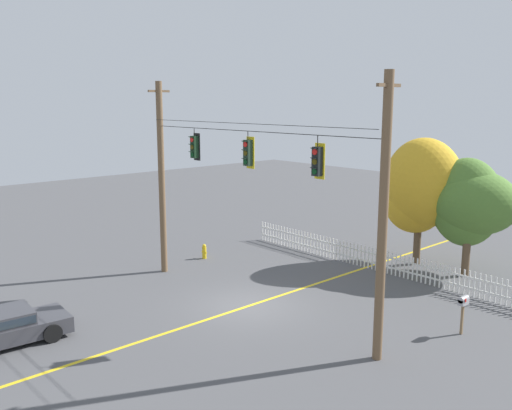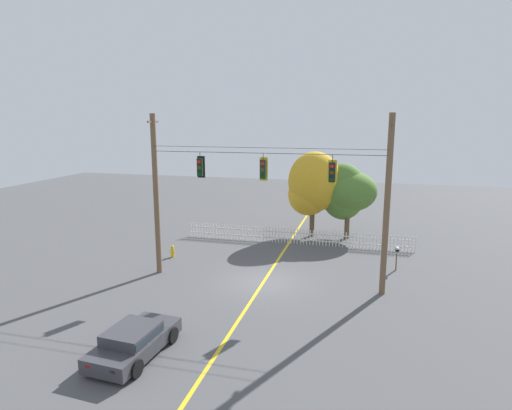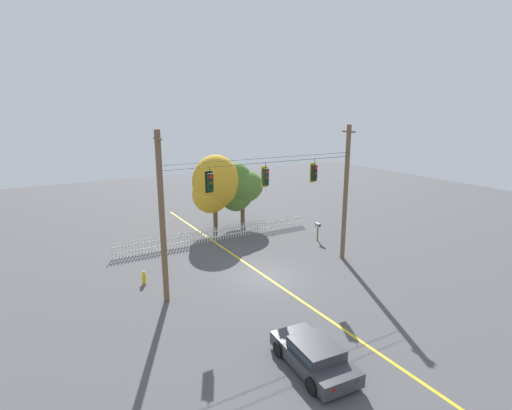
% 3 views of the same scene
% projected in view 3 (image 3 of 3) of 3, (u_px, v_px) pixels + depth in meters
% --- Properties ---
extents(ground, '(80.00, 80.00, 0.00)m').
position_uv_depth(ground, '(266.00, 277.00, 24.01)').
color(ground, '#4C4C4F').
extents(lane_centerline_stripe, '(0.16, 36.00, 0.01)m').
position_uv_depth(lane_centerline_stripe, '(266.00, 276.00, 24.00)').
color(lane_centerline_stripe, gold).
rests_on(lane_centerline_stripe, ground).
extents(signal_support_span, '(12.65, 1.10, 8.99)m').
position_uv_depth(signal_support_span, '(266.00, 204.00, 22.93)').
color(signal_support_span, brown).
rests_on(signal_support_span, ground).
extents(traffic_signal_southbound_primary, '(0.43, 0.38, 1.39)m').
position_uv_depth(traffic_signal_southbound_primary, '(210.00, 182.00, 20.84)').
color(traffic_signal_southbound_primary, black).
extents(traffic_signal_northbound_secondary, '(0.43, 0.38, 1.44)m').
position_uv_depth(traffic_signal_northbound_secondary, '(266.00, 177.00, 22.54)').
color(traffic_signal_northbound_secondary, black).
extents(traffic_signal_westbound_side, '(0.43, 0.38, 1.48)m').
position_uv_depth(traffic_signal_westbound_side, '(314.00, 173.00, 24.28)').
color(traffic_signal_westbound_side, black).
extents(white_picket_fence, '(16.03, 0.06, 1.09)m').
position_uv_depth(white_picket_fence, '(219.00, 233.00, 30.56)').
color(white_picket_fence, white).
rests_on(white_picket_fence, ground).
extents(autumn_maple_near_fence, '(3.93, 3.31, 6.36)m').
position_uv_depth(autumn_maple_near_fence, '(214.00, 186.00, 32.27)').
color(autumn_maple_near_fence, brown).
rests_on(autumn_maple_near_fence, ground).
extents(autumn_maple_mid, '(4.12, 3.34, 5.51)m').
position_uv_depth(autumn_maple_mid, '(238.00, 187.00, 33.85)').
color(autumn_maple_mid, brown).
rests_on(autumn_maple_mid, ground).
extents(parked_car, '(2.19, 4.09, 1.15)m').
position_uv_depth(parked_car, '(314.00, 354.00, 15.38)').
color(parked_car, '#38383D').
rests_on(parked_car, ground).
extents(fire_hydrant, '(0.38, 0.22, 0.77)m').
position_uv_depth(fire_hydrant, '(144.00, 277.00, 22.96)').
color(fire_hydrant, gold).
rests_on(fire_hydrant, ground).
extents(roadside_mailbox, '(0.25, 0.44, 1.41)m').
position_uv_depth(roadside_mailbox, '(318.00, 226.00, 30.35)').
color(roadside_mailbox, brown).
rests_on(roadside_mailbox, ground).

